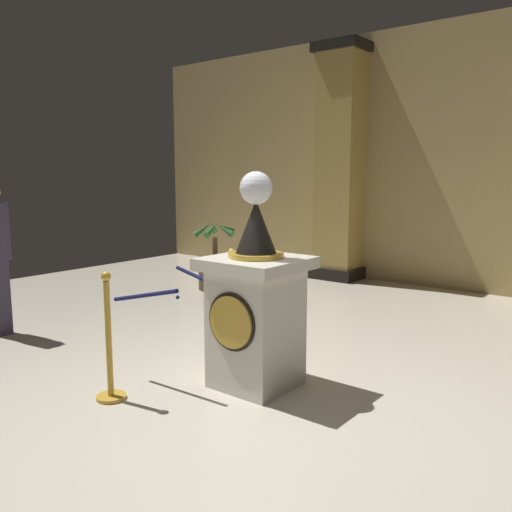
{
  "coord_description": "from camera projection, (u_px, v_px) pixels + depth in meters",
  "views": [
    {
      "loc": [
        2.78,
        -3.22,
        1.81
      ],
      "look_at": [
        0.03,
        0.25,
        1.13
      ],
      "focal_mm": 37.6,
      "sensor_mm": 36.0,
      "label": 1
    }
  ],
  "objects": [
    {
      "name": "pedestal_clock",
      "position": [
        256.0,
        305.0,
        4.54
      ],
      "size": [
        0.78,
        0.78,
        1.83
      ],
      "color": "silver",
      "rests_on": "ground_plane"
    },
    {
      "name": "velvet_rope",
      "position": [
        177.0,
        288.0,
        4.86
      ],
      "size": [
        0.81,
        0.84,
        0.22
      ],
      "color": "#141947"
    },
    {
      "name": "stanchion_far",
      "position": [
        109.0,
        355.0,
        4.3
      ],
      "size": [
        0.24,
        0.24,
        1.06
      ],
      "color": "gold",
      "rests_on": "ground_plane"
    },
    {
      "name": "stanchion_near",
      "position": [
        232.0,
        314.0,
        5.54
      ],
      "size": [
        0.24,
        0.24,
        1.06
      ],
      "color": "gold",
      "rests_on": "ground_plane"
    },
    {
      "name": "potted_palm_left",
      "position": [
        215.0,
        268.0,
        8.46
      ],
      "size": [
        0.64,
        0.67,
        1.13
      ],
      "color": "#4C3828",
      "rests_on": "ground_plane"
    },
    {
      "name": "back_wall",
      "position": [
        457.0,
        158.0,
        8.26
      ],
      "size": [
        12.44,
        0.16,
        4.12
      ],
      "primitive_type": "cube",
      "color": "tan",
      "rests_on": "ground_plane"
    },
    {
      "name": "column_left",
      "position": [
        342.0,
        165.0,
        9.17
      ],
      "size": [
        0.84,
        0.84,
        3.96
      ],
      "color": "black",
      "rests_on": "ground_plane"
    },
    {
      "name": "ground_plane",
      "position": [
        235.0,
        393.0,
        4.47
      ],
      "size": [
        12.44,
        12.44,
        0.0
      ],
      "primitive_type": "plane",
      "color": "beige"
    }
  ]
}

